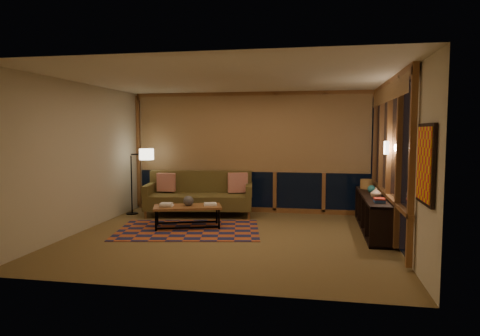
% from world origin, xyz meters
% --- Properties ---
extents(floor, '(5.50, 5.00, 0.01)m').
position_xyz_m(floor, '(0.00, 0.00, 0.00)').
color(floor, brown).
rests_on(floor, ground).
extents(ceiling, '(5.50, 5.00, 0.01)m').
position_xyz_m(ceiling, '(0.00, 0.00, 2.70)').
color(ceiling, beige).
rests_on(ceiling, walls).
extents(walls, '(5.51, 5.01, 2.70)m').
position_xyz_m(walls, '(0.00, 0.00, 1.35)').
color(walls, beige).
rests_on(walls, floor).
extents(window_wall_back, '(5.30, 0.16, 2.60)m').
position_xyz_m(window_wall_back, '(0.00, 2.43, 1.35)').
color(window_wall_back, brown).
rests_on(window_wall_back, walls).
extents(window_wall_right, '(0.16, 3.70, 2.60)m').
position_xyz_m(window_wall_right, '(2.68, 0.60, 1.35)').
color(window_wall_right, brown).
rests_on(window_wall_right, walls).
extents(wall_art, '(0.06, 0.74, 0.94)m').
position_xyz_m(wall_art, '(2.71, -1.85, 1.45)').
color(wall_art, red).
rests_on(wall_art, walls).
extents(wall_sconce, '(0.12, 0.18, 0.22)m').
position_xyz_m(wall_sconce, '(2.62, 0.45, 1.55)').
color(wall_sconce, '#FFF5CF').
rests_on(wall_sconce, walls).
extents(sofa, '(2.39, 1.25, 0.93)m').
position_xyz_m(sofa, '(-1.04, 1.79, 0.47)').
color(sofa, brown).
rests_on(sofa, floor).
extents(pillow_left, '(0.40, 0.15, 0.40)m').
position_xyz_m(pillow_left, '(-1.80, 1.83, 0.66)').
color(pillow_left, red).
rests_on(pillow_left, sofa).
extents(pillow_right, '(0.45, 0.27, 0.43)m').
position_xyz_m(pillow_right, '(-0.24, 2.07, 0.68)').
color(pillow_right, red).
rests_on(pillow_right, sofa).
extents(area_rug, '(2.85, 2.15, 0.01)m').
position_xyz_m(area_rug, '(-0.85, 0.40, 0.01)').
color(area_rug, '#A84B22').
rests_on(area_rug, floor).
extents(coffee_table, '(1.38, 0.95, 0.42)m').
position_xyz_m(coffee_table, '(-0.93, 0.60, 0.21)').
color(coffee_table, brown).
rests_on(coffee_table, floor).
extents(book_stack_a, '(0.24, 0.20, 0.07)m').
position_xyz_m(book_stack_a, '(-1.29, 0.45, 0.45)').
color(book_stack_a, white).
rests_on(book_stack_a, coffee_table).
extents(book_stack_b, '(0.30, 0.27, 0.05)m').
position_xyz_m(book_stack_b, '(-0.52, 0.72, 0.44)').
color(book_stack_b, white).
rests_on(book_stack_b, coffee_table).
extents(ceramic_pot, '(0.24, 0.24, 0.20)m').
position_xyz_m(ceramic_pot, '(-0.92, 0.61, 0.52)').
color(ceramic_pot, black).
rests_on(ceramic_pot, coffee_table).
extents(floor_lamp, '(0.56, 0.46, 1.45)m').
position_xyz_m(floor_lamp, '(-2.55, 1.68, 0.73)').
color(floor_lamp, black).
rests_on(floor_lamp, floor).
extents(bookshelf, '(0.40, 2.64, 0.66)m').
position_xyz_m(bookshelf, '(2.49, 1.00, 0.33)').
color(bookshelf, black).
rests_on(bookshelf, floor).
extents(basket, '(0.30, 0.30, 0.19)m').
position_xyz_m(basket, '(2.47, 1.88, 0.76)').
color(basket, '#A97A36').
rests_on(basket, bookshelf).
extents(teal_bowl, '(0.18, 0.18, 0.15)m').
position_xyz_m(teal_bowl, '(2.49, 1.24, 0.74)').
color(teal_bowl, '#206365').
rests_on(teal_bowl, bookshelf).
extents(vase, '(0.23, 0.23, 0.19)m').
position_xyz_m(vase, '(2.49, 0.60, 0.76)').
color(vase, tan).
rests_on(vase, bookshelf).
extents(shelf_book_stack, '(0.24, 0.29, 0.07)m').
position_xyz_m(shelf_book_stack, '(2.49, 0.17, 0.70)').
color(shelf_book_stack, white).
rests_on(shelf_book_stack, bookshelf).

